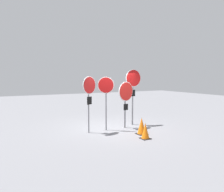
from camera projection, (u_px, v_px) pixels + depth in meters
The scene contains 7 objects.
ground_plane at pixel (114, 129), 9.83m from camera, with size 40.00×40.00×0.00m, color slate.
stop_sign_0 at pixel (89, 91), 8.91m from camera, with size 0.67×0.33×2.35m.
stop_sign_1 at pixel (106, 90), 9.34m from camera, with size 0.63×0.39×2.33m.
stop_sign_2 at pixel (126, 95), 9.82m from camera, with size 0.85×0.26×2.11m.
stop_sign_3 at pixel (133, 85), 10.42m from camera, with size 0.84×0.13×2.68m.
traffic_cone_0 at pixel (142, 126), 8.85m from camera, with size 0.41×0.41×0.68m.
traffic_cone_1 at pixel (145, 131), 8.20m from camera, with size 0.36×0.36×0.60m.
Camera 1 is at (-4.61, -8.48, 2.34)m, focal length 35.00 mm.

